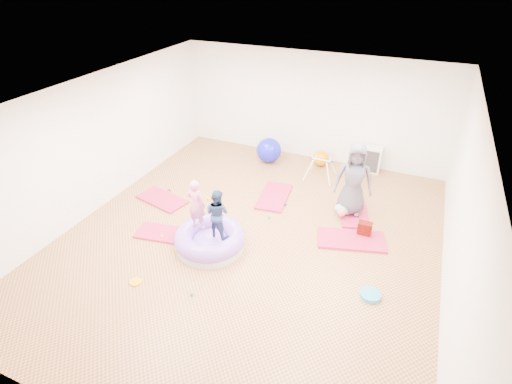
% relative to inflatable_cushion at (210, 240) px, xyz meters
% --- Properties ---
extents(room, '(7.01, 8.01, 2.81)m').
position_rel_inflatable_cushion_xyz_m(room, '(0.59, 0.53, 1.23)').
color(room, '#AF844C').
rests_on(room, ground).
extents(gym_mat_front_left, '(1.13, 0.69, 0.04)m').
position_rel_inflatable_cushion_xyz_m(gym_mat_front_left, '(-1.06, -0.03, -0.14)').
color(gym_mat_front_left, '#CA274E').
rests_on(gym_mat_front_left, ground).
extents(gym_mat_mid_left, '(1.25, 0.82, 0.05)m').
position_rel_inflatable_cushion_xyz_m(gym_mat_mid_left, '(-1.81, 1.02, -0.14)').
color(gym_mat_mid_left, '#CA274E').
rests_on(gym_mat_mid_left, ground).
extents(gym_mat_center_back, '(0.75, 1.29, 0.05)m').
position_rel_inflatable_cushion_xyz_m(gym_mat_center_back, '(0.48, 2.14, -0.14)').
color(gym_mat_center_back, '#CA274E').
rests_on(gym_mat_center_back, ground).
extents(gym_mat_right, '(1.42, 0.97, 0.05)m').
position_rel_inflatable_cushion_xyz_m(gym_mat_right, '(2.44, 1.23, -0.14)').
color(gym_mat_right, '#CA274E').
rests_on(gym_mat_right, ground).
extents(gym_mat_rear_right, '(0.87, 1.26, 0.05)m').
position_rel_inflatable_cushion_xyz_m(gym_mat_rear_right, '(2.31, 2.19, -0.14)').
color(gym_mat_rear_right, '#CA274E').
rests_on(gym_mat_rear_right, ground).
extents(inflatable_cushion, '(1.35, 1.35, 0.42)m').
position_rel_inflatable_cushion_xyz_m(inflatable_cushion, '(0.00, 0.00, 0.00)').
color(inflatable_cushion, silver).
rests_on(inflatable_cushion, ground).
extents(child_pink, '(0.39, 0.27, 1.02)m').
position_rel_inflatable_cushion_xyz_m(child_pink, '(-0.28, 0.07, 0.73)').
color(child_pink, pink).
rests_on(child_pink, inflatable_cushion).
extents(child_navy, '(0.51, 0.42, 0.96)m').
position_rel_inflatable_cushion_xyz_m(child_navy, '(0.20, -0.00, 0.70)').
color(child_navy, navy).
rests_on(child_navy, inflatable_cushion).
extents(adult_caregiver, '(0.85, 0.64, 1.58)m').
position_rel_inflatable_cushion_xyz_m(adult_caregiver, '(2.20, 2.18, 0.67)').
color(adult_caregiver, '#4B4855').
rests_on(adult_caregiver, gym_mat_rear_right).
extents(infant, '(0.38, 0.39, 0.22)m').
position_rel_inflatable_cushion_xyz_m(infant, '(2.10, 2.01, -0.00)').
color(infant, '#8FCBE7').
rests_on(infant, gym_mat_rear_right).
extents(ball_pit_balls, '(2.78, 3.22, 0.07)m').
position_rel_inflatable_cushion_xyz_m(ball_pit_balls, '(-0.23, 0.55, -0.13)').
color(ball_pit_balls, green).
rests_on(ball_pit_balls, ground).
extents(exercise_ball_blue, '(0.66, 0.66, 0.66)m').
position_rel_inflatable_cushion_xyz_m(exercise_ball_blue, '(-0.31, 3.80, 0.17)').
color(exercise_ball_blue, '#1418CE').
rests_on(exercise_ball_blue, ground).
extents(exercise_ball_orange, '(0.41, 0.41, 0.41)m').
position_rel_inflatable_cushion_xyz_m(exercise_ball_orange, '(1.03, 4.13, 0.04)').
color(exercise_ball_orange, '#D48800').
rests_on(exercise_ball_orange, ground).
extents(infant_play_gym, '(0.70, 0.67, 0.54)m').
position_rel_inflatable_cushion_xyz_m(infant_play_gym, '(1.21, 3.42, 0.20)').
color(infant_play_gym, white).
rests_on(infant_play_gym, ground).
extents(cube_shelf, '(0.66, 0.33, 0.66)m').
position_rel_inflatable_cushion_xyz_m(cube_shelf, '(2.19, 4.32, 0.17)').
color(cube_shelf, white).
rests_on(cube_shelf, ground).
extents(balance_disc, '(0.34, 0.34, 0.08)m').
position_rel_inflatable_cushion_xyz_m(balance_disc, '(3.03, -0.11, -0.13)').
color(balance_disc, teal).
rests_on(balance_disc, ground).
extents(backpack, '(0.27, 0.17, 0.31)m').
position_rel_inflatable_cushion_xyz_m(backpack, '(2.64, 1.50, -0.01)').
color(backpack, '#8D0F03').
rests_on(backpack, ground).
extents(yellow_toy, '(0.20, 0.20, 0.03)m').
position_rel_inflatable_cushion_xyz_m(yellow_toy, '(-0.70, -1.36, -0.15)').
color(yellow_toy, '#E8B00D').
rests_on(yellow_toy, ground).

